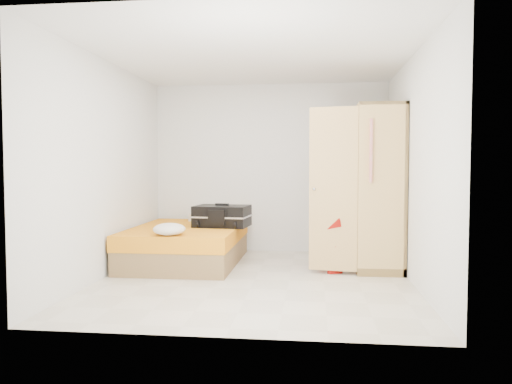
# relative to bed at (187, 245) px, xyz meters

# --- Properties ---
(room) EXTENTS (4.00, 4.02, 2.60)m
(room) POSITION_rel_bed_xyz_m (1.05, -0.90, 1.05)
(room) COLOR beige
(room) RESTS_ON ground
(bed) EXTENTS (1.42, 2.02, 0.50)m
(bed) POSITION_rel_bed_xyz_m (0.00, 0.00, 0.00)
(bed) COLOR brown
(bed) RESTS_ON ground
(wardrobe) EXTENTS (1.17, 1.20, 2.10)m
(wardrobe) POSITION_rel_bed_xyz_m (2.50, -0.04, 0.75)
(wardrobe) COLOR #E2C16E
(wardrobe) RESTS_ON ground
(person) EXTENTS (0.68, 0.81, 1.88)m
(person) POSITION_rel_bed_xyz_m (1.92, -0.26, 0.69)
(person) COLOR red
(person) RESTS_ON ground
(suitcase) EXTENTS (0.79, 0.62, 0.32)m
(suitcase) POSITION_rel_bed_xyz_m (0.48, 0.10, 0.39)
(suitcase) COLOR black
(suitcase) RESTS_ON bed
(round_cushion) EXTENTS (0.39, 0.39, 0.15)m
(round_cushion) POSITION_rel_bed_xyz_m (0.01, -0.85, 0.32)
(round_cushion) COLOR white
(round_cushion) RESTS_ON bed
(pillow) EXTENTS (0.63, 0.41, 0.10)m
(pillow) POSITION_rel_bed_xyz_m (0.11, 0.85, 0.30)
(pillow) COLOR white
(pillow) RESTS_ON bed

